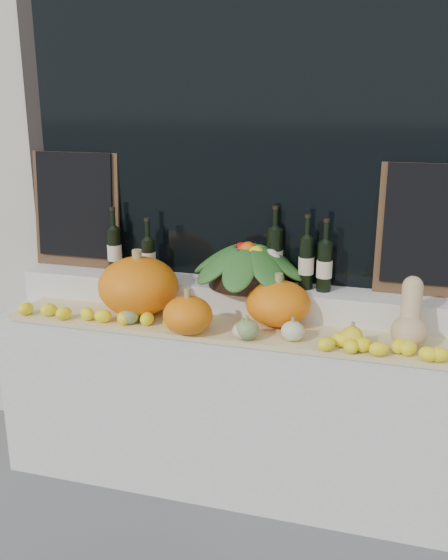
# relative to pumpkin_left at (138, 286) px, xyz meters

# --- Properties ---
(storefront_facade) EXTENTS (7.00, 0.94, 4.50)m
(storefront_facade) POSITION_rel_pumpkin_left_xyz_m (0.44, 0.79, 1.20)
(storefront_facade) COLOR beige
(storefront_facade) RESTS_ON ground
(display_sill) EXTENTS (2.30, 0.55, 0.88)m
(display_sill) POSITION_rel_pumpkin_left_xyz_m (0.44, 0.07, -0.61)
(display_sill) COLOR silver
(display_sill) RESTS_ON ground
(rear_tier) EXTENTS (2.30, 0.25, 0.16)m
(rear_tier) POSITION_rel_pumpkin_left_xyz_m (0.44, 0.22, -0.09)
(rear_tier) COLOR silver
(rear_tier) RESTS_ON display_sill
(straw_bedding) EXTENTS (2.10, 0.32, 0.02)m
(straw_bedding) POSITION_rel_pumpkin_left_xyz_m (0.44, -0.05, -0.16)
(straw_bedding) COLOR tan
(straw_bedding) RESTS_ON display_sill
(pumpkin_left) EXTENTS (0.52, 0.52, 0.29)m
(pumpkin_left) POSITION_rel_pumpkin_left_xyz_m (0.00, 0.00, 0.00)
(pumpkin_left) COLOR orange
(pumpkin_left) RESTS_ON straw_bedding
(pumpkin_right) EXTENTS (0.39, 0.39, 0.21)m
(pumpkin_right) POSITION_rel_pumpkin_left_xyz_m (0.69, 0.04, -0.04)
(pumpkin_right) COLOR orange
(pumpkin_right) RESTS_ON straw_bedding
(pumpkin_center) EXTENTS (0.28, 0.28, 0.18)m
(pumpkin_center) POSITION_rel_pumpkin_left_xyz_m (0.32, -0.18, -0.06)
(pumpkin_center) COLOR orange
(pumpkin_center) RESTS_ON straw_bedding
(butternut_squash) EXTENTS (0.16, 0.21, 0.30)m
(butternut_squash) POSITION_rel_pumpkin_left_xyz_m (1.29, -0.04, -0.02)
(butternut_squash) COLOR tan
(butternut_squash) RESTS_ON straw_bedding
(decorative_gourds) EXTENTS (1.14, 0.16, 0.16)m
(decorative_gourds) POSITION_rel_pumpkin_left_xyz_m (0.51, -0.16, -0.09)
(decorative_gourds) COLOR #2C5B1B
(decorative_gourds) RESTS_ON straw_bedding
(lemon_heap) EXTENTS (2.20, 0.16, 0.06)m
(lemon_heap) POSITION_rel_pumpkin_left_xyz_m (0.44, -0.16, -0.11)
(lemon_heap) COLOR yellow
(lemon_heap) RESTS_ON straw_bedding
(produce_bowl) EXTENTS (0.60, 0.60, 0.23)m
(produce_bowl) POSITION_rel_pumpkin_left_xyz_m (0.51, 0.21, 0.10)
(produce_bowl) COLOR black
(produce_bowl) RESTS_ON rear_tier
(wine_bottle_far_left) EXTENTS (0.08, 0.08, 0.35)m
(wine_bottle_far_left) POSITION_rel_pumpkin_left_xyz_m (-0.23, 0.22, 0.12)
(wine_bottle_far_left) COLOR black
(wine_bottle_far_left) RESTS_ON rear_tier
(wine_bottle_near_left) EXTENTS (0.08, 0.08, 0.31)m
(wine_bottle_near_left) POSITION_rel_pumpkin_left_xyz_m (-0.03, 0.21, 0.09)
(wine_bottle_near_left) COLOR black
(wine_bottle_near_left) RESTS_ON rear_tier
(wine_bottle_tall) EXTENTS (0.08, 0.08, 0.39)m
(wine_bottle_tall) POSITION_rel_pumpkin_left_xyz_m (0.63, 0.27, 0.13)
(wine_bottle_tall) COLOR black
(wine_bottle_tall) RESTS_ON rear_tier
(wine_bottle_near_right) EXTENTS (0.08, 0.08, 0.37)m
(wine_bottle_near_right) POSITION_rel_pumpkin_left_xyz_m (0.79, 0.22, 0.12)
(wine_bottle_near_right) COLOR black
(wine_bottle_near_right) RESTS_ON rear_tier
(wine_bottle_far_right) EXTENTS (0.08, 0.08, 0.36)m
(wine_bottle_far_right) POSITION_rel_pumpkin_left_xyz_m (0.88, 0.21, 0.12)
(wine_bottle_far_right) COLOR black
(wine_bottle_far_right) RESTS_ON rear_tier
(chalkboard_left) EXTENTS (0.50, 0.07, 0.62)m
(chalkboard_left) POSITION_rel_pumpkin_left_xyz_m (-0.48, 0.28, 0.31)
(chalkboard_left) COLOR #4C331E
(chalkboard_left) RESTS_ON rear_tier
(chalkboard_right) EXTENTS (0.50, 0.07, 0.62)m
(chalkboard_right) POSITION_rel_pumpkin_left_xyz_m (1.36, 0.28, 0.31)
(chalkboard_right) COLOR #4C331E
(chalkboard_right) RESTS_ON rear_tier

